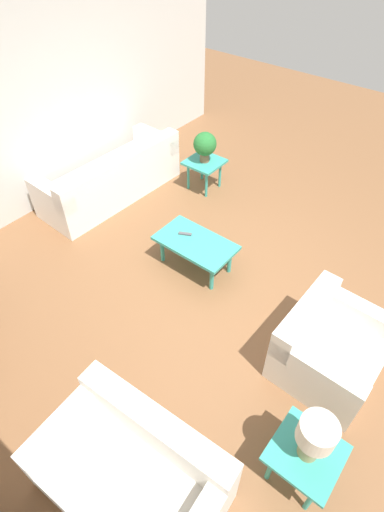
{
  "coord_description": "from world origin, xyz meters",
  "views": [
    {
      "loc": [
        -1.75,
        2.72,
        3.6
      ],
      "look_at": [
        0.21,
        0.26,
        0.55
      ],
      "focal_mm": 28.0,
      "sensor_mm": 36.0,
      "label": 1
    }
  ],
  "objects_px": {
    "table_lamp": "(315,436)",
    "side_table_plant": "(204,165)",
    "coffee_table": "(196,245)",
    "armchair": "(328,348)",
    "potted_plant": "(205,145)",
    "sofa": "(112,179)",
    "loveseat": "(134,473)",
    "side_table_lamp": "(305,456)"
  },
  "relations": [
    {
      "from": "coffee_table",
      "to": "side_table_plant",
      "type": "height_order",
      "value": "side_table_plant"
    },
    {
      "from": "armchair",
      "to": "side_table_plant",
      "type": "relative_size",
      "value": 1.97
    },
    {
      "from": "sofa",
      "to": "potted_plant",
      "type": "relative_size",
      "value": 4.89
    },
    {
      "from": "loveseat",
      "to": "table_lamp",
      "type": "relative_size",
      "value": 3.17
    },
    {
      "from": "armchair",
      "to": "side_table_lamp",
      "type": "relative_size",
      "value": 1.97
    },
    {
      "from": "loveseat",
      "to": "side_table_plant",
      "type": "bearing_deg",
      "value": 116.54
    },
    {
      "from": "sofa",
      "to": "loveseat",
      "type": "height_order",
      "value": "sofa"
    },
    {
      "from": "side_table_plant",
      "to": "table_lamp",
      "type": "bearing_deg",
      "value": 137.91
    },
    {
      "from": "side_table_plant",
      "to": "table_lamp",
      "type": "height_order",
      "value": "table_lamp"
    },
    {
      "from": "sofa",
      "to": "potted_plant",
      "type": "height_order",
      "value": "potted_plant"
    },
    {
      "from": "table_lamp",
      "to": "potted_plant",
      "type": "bearing_deg",
      "value": -42.09
    },
    {
      "from": "coffee_table",
      "to": "side_table_lamp",
      "type": "relative_size",
      "value": 1.86
    },
    {
      "from": "side_table_plant",
      "to": "potted_plant",
      "type": "height_order",
      "value": "potted_plant"
    },
    {
      "from": "sofa",
      "to": "armchair",
      "type": "distance_m",
      "value": 3.85
    },
    {
      "from": "coffee_table",
      "to": "table_lamp",
      "type": "distance_m",
      "value": 2.59
    },
    {
      "from": "sofa",
      "to": "potted_plant",
      "type": "distance_m",
      "value": 1.46
    },
    {
      "from": "armchair",
      "to": "potted_plant",
      "type": "relative_size",
      "value": 2.26
    },
    {
      "from": "armchair",
      "to": "table_lamp",
      "type": "height_order",
      "value": "table_lamp"
    },
    {
      "from": "sofa",
      "to": "table_lamp",
      "type": "height_order",
      "value": "table_lamp"
    },
    {
      "from": "loveseat",
      "to": "potted_plant",
      "type": "xyz_separation_m",
      "value": [
        2.16,
        -3.71,
        0.46
      ]
    },
    {
      "from": "sofa",
      "to": "potted_plant",
      "type": "bearing_deg",
      "value": 139.48
    },
    {
      "from": "loveseat",
      "to": "potted_plant",
      "type": "relative_size",
      "value": 3.22
    },
    {
      "from": "loveseat",
      "to": "potted_plant",
      "type": "bearing_deg",
      "value": 116.54
    },
    {
      "from": "table_lamp",
      "to": "sofa",
      "type": "bearing_deg",
      "value": -23.85
    },
    {
      "from": "side_table_lamp",
      "to": "loveseat",
      "type": "bearing_deg",
      "value": 42.42
    },
    {
      "from": "armchair",
      "to": "table_lamp",
      "type": "xyz_separation_m",
      "value": [
        -0.29,
        1.08,
        0.48
      ]
    },
    {
      "from": "sofa",
      "to": "loveseat",
      "type": "bearing_deg",
      "value": 51.04
    },
    {
      "from": "coffee_table",
      "to": "table_lamp",
      "type": "height_order",
      "value": "table_lamp"
    },
    {
      "from": "armchair",
      "to": "loveseat",
      "type": "height_order",
      "value": "same"
    },
    {
      "from": "potted_plant",
      "to": "side_table_plant",
      "type": "bearing_deg",
      "value": -26.57
    },
    {
      "from": "armchair",
      "to": "side_table_lamp",
      "type": "bearing_deg",
      "value": -163.76
    },
    {
      "from": "side_table_plant",
      "to": "side_table_lamp",
      "type": "bearing_deg",
      "value": 137.91
    },
    {
      "from": "coffee_table",
      "to": "armchair",
      "type": "bearing_deg",
      "value": 170.88
    },
    {
      "from": "loveseat",
      "to": "coffee_table",
      "type": "relative_size",
      "value": 1.51
    },
    {
      "from": "potted_plant",
      "to": "table_lamp",
      "type": "xyz_separation_m",
      "value": [
        -3.13,
        2.83,
        0.03
      ]
    },
    {
      "from": "coffee_table",
      "to": "table_lamp",
      "type": "bearing_deg",
      "value": 147.37
    },
    {
      "from": "coffee_table",
      "to": "loveseat",
      "type": "bearing_deg",
      "value": 117.76
    },
    {
      "from": "armchair",
      "to": "coffee_table",
      "type": "relative_size",
      "value": 1.06
    },
    {
      "from": "table_lamp",
      "to": "side_table_plant",
      "type": "bearing_deg",
      "value": -42.09
    },
    {
      "from": "side_table_lamp",
      "to": "sofa",
      "type": "bearing_deg",
      "value": -23.85
    },
    {
      "from": "side_table_lamp",
      "to": "table_lamp",
      "type": "relative_size",
      "value": 1.13
    },
    {
      "from": "side_table_lamp",
      "to": "table_lamp",
      "type": "bearing_deg",
      "value": -33.69
    }
  ]
}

